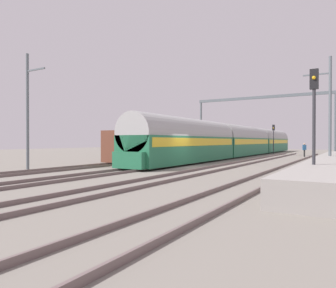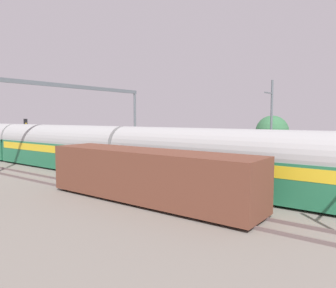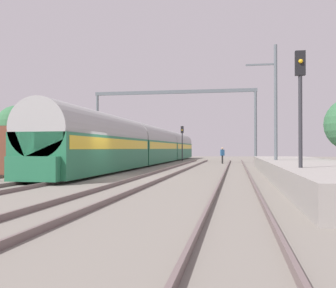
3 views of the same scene
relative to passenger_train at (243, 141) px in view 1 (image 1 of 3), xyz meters
The scene contains 14 objects.
ground 20.21m from the passenger_train, 83.73° to the right, with size 120.00×120.00×0.00m, color slate.
track_far_west 20.56m from the passenger_train, 102.39° to the right, with size 1.52×60.00×0.16m.
track_west 20.08m from the passenger_train, 90.00° to the right, with size 1.52×60.00×0.16m.
track_east 20.56m from the passenger_train, 77.61° to the right, with size 1.52×60.00×0.16m.
track_far_east 21.92m from the passenger_train, 66.28° to the right, with size 1.52×60.00×0.16m.
passenger_train is the anchor object (origin of this frame).
freight_car 15.08m from the passenger_train, 106.94° to the right, with size 2.80×13.00×2.70m.
person_crossing 7.54m from the passenger_train, 10.52° to the left, with size 0.47×0.41×1.73m.
railway_signal_near 27.75m from the passenger_train, 66.38° to the right, with size 0.36×0.30×5.19m.
railway_signal_far 9.63m from the passenger_train, 78.46° to the left, with size 0.36×0.30×4.51m.
catenary_gantry 4.60m from the passenger_train, 16.08° to the left, with size 17.58×0.28×7.86m.
catenary_pole_west_near 28.04m from the passenger_train, 103.96° to the right, with size 1.90×0.20×8.00m.
catenary_pole_east_mid 19.41m from the passenger_train, 54.73° to the right, with size 1.90×0.20×8.00m.
tree_west_background 13.90m from the passenger_train, 161.37° to the right, with size 4.19×4.19×5.96m.
Camera 1 is at (10.46, -20.91, 1.96)m, focal length 33.65 mm.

